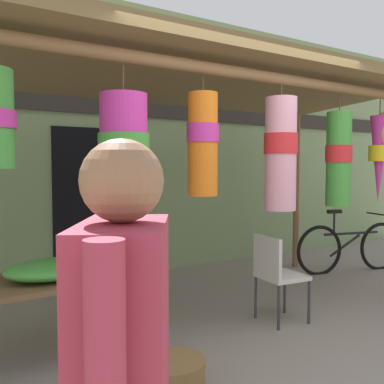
% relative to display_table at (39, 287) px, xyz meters
% --- Properties ---
extents(ground_plane, '(30.00, 30.00, 0.00)m').
position_rel_display_table_xyz_m(ground_plane, '(1.58, -0.48, -0.59)').
color(ground_plane, gray).
extents(shop_facade, '(12.26, 0.29, 3.71)m').
position_rel_display_table_xyz_m(shop_facade, '(1.58, 2.26, 1.26)').
color(shop_facade, '#7A9360').
rests_on(shop_facade, ground_plane).
extents(market_stall_canopy, '(5.28, 2.19, 2.54)m').
position_rel_display_table_xyz_m(market_stall_canopy, '(1.68, 0.18, 1.59)').
color(market_stall_canopy, brown).
rests_on(market_stall_canopy, ground_plane).
extents(display_table, '(1.39, 0.73, 0.65)m').
position_rel_display_table_xyz_m(display_table, '(0.00, 0.00, 0.00)').
color(display_table, brown).
rests_on(display_table, ground_plane).
extents(flower_heap_on_table, '(0.72, 0.51, 0.15)m').
position_rel_display_table_xyz_m(flower_heap_on_table, '(0.11, -0.05, 0.14)').
color(flower_heap_on_table, green).
rests_on(flower_heap_on_table, display_table).
extents(folding_chair, '(0.44, 0.44, 0.84)m').
position_rel_display_table_xyz_m(folding_chair, '(2.13, -0.33, -0.09)').
color(folding_chair, beige).
rests_on(folding_chair, ground_plane).
extents(wicker_basket_by_table, '(0.45, 0.45, 0.25)m').
position_rel_display_table_xyz_m(wicker_basket_by_table, '(0.58, -0.97, -0.47)').
color(wicker_basket_by_table, brown).
rests_on(wicker_basket_by_table, ground_plane).
extents(parked_bicycle, '(1.70, 0.60, 0.92)m').
position_rel_display_table_xyz_m(parked_bicycle, '(4.49, 0.59, -0.24)').
color(parked_bicycle, black).
rests_on(parked_bicycle, ground_plane).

